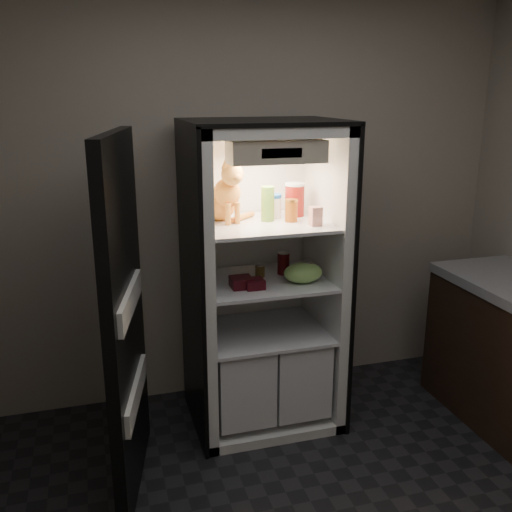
% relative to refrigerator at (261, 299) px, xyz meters
% --- Properties ---
extents(room_shell, '(3.60, 3.60, 3.60)m').
position_rel_refrigerator_xyz_m(room_shell, '(0.00, -1.38, 0.83)').
color(room_shell, white).
rests_on(room_shell, floor).
extents(refrigerator, '(0.90, 0.72, 1.88)m').
position_rel_refrigerator_xyz_m(refrigerator, '(0.00, 0.00, 0.00)').
color(refrigerator, white).
rests_on(refrigerator, floor).
extents(fridge_door, '(0.24, 0.86, 1.85)m').
position_rel_refrigerator_xyz_m(fridge_door, '(-0.85, -0.45, 0.12)').
color(fridge_door, black).
rests_on(fridge_door, floor).
extents(tabby_cat, '(0.35, 0.38, 0.38)m').
position_rel_refrigerator_xyz_m(tabby_cat, '(-0.22, 0.04, 0.64)').
color(tabby_cat, '#CC641A').
rests_on(tabby_cat, refrigerator).
extents(parmesan_shaker, '(0.08, 0.08, 0.20)m').
position_rel_refrigerator_xyz_m(parmesan_shaker, '(0.03, -0.03, 0.60)').
color(parmesan_shaker, '#227D25').
rests_on(parmesan_shaker, refrigerator).
extents(mayo_tub, '(0.10, 0.10, 0.14)m').
position_rel_refrigerator_xyz_m(mayo_tub, '(0.09, 0.05, 0.57)').
color(mayo_tub, white).
rests_on(mayo_tub, refrigerator).
extents(salsa_jar, '(0.08, 0.08, 0.13)m').
position_rel_refrigerator_xyz_m(salsa_jar, '(0.16, -0.09, 0.57)').
color(salsa_jar, maroon).
rests_on(salsa_jar, refrigerator).
extents(pepper_jar, '(0.12, 0.12, 0.20)m').
position_rel_refrigerator_xyz_m(pepper_jar, '(0.23, 0.06, 0.60)').
color(pepper_jar, maroon).
rests_on(pepper_jar, refrigerator).
extents(cream_carton, '(0.06, 0.06, 0.11)m').
position_rel_refrigerator_xyz_m(cream_carton, '(0.26, -0.22, 0.55)').
color(cream_carton, white).
rests_on(cream_carton, refrigerator).
extents(soda_can_a, '(0.08, 0.08, 0.14)m').
position_rel_refrigerator_xyz_m(soda_can_a, '(0.14, 0.00, 0.22)').
color(soda_can_a, black).
rests_on(soda_can_a, refrigerator).
extents(soda_can_b, '(0.06, 0.06, 0.11)m').
position_rel_refrigerator_xyz_m(soda_can_b, '(0.27, -0.08, 0.20)').
color(soda_can_b, black).
rests_on(soda_can_b, refrigerator).
extents(soda_can_c, '(0.07, 0.07, 0.12)m').
position_rel_refrigerator_xyz_m(soda_can_c, '(0.24, -0.16, 0.21)').
color(soda_can_c, black).
rests_on(soda_can_c, refrigerator).
extents(condiment_jar, '(0.06, 0.06, 0.08)m').
position_rel_refrigerator_xyz_m(condiment_jar, '(-0.01, -0.01, 0.19)').
color(condiment_jar, brown).
rests_on(condiment_jar, refrigerator).
extents(grape_bag, '(0.24, 0.17, 0.12)m').
position_rel_refrigerator_xyz_m(grape_bag, '(0.20, -0.18, 0.21)').
color(grape_bag, '#7BB353').
rests_on(grape_bag, refrigerator).
extents(berry_box_left, '(0.12, 0.12, 0.06)m').
position_rel_refrigerator_xyz_m(berry_box_left, '(-0.17, -0.17, 0.18)').
color(berry_box_left, '#4D0C14').
rests_on(berry_box_left, refrigerator).
extents(berry_box_right, '(0.11, 0.11, 0.05)m').
position_rel_refrigerator_xyz_m(berry_box_right, '(-0.10, -0.20, 0.18)').
color(berry_box_right, '#4D0C14').
rests_on(berry_box_right, refrigerator).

